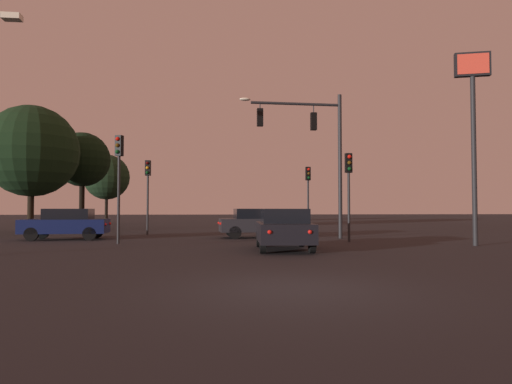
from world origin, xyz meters
TOP-DOWN VIEW (x-y plane):
  - ground_plane at (0.00, 24.50)m, footprint 168.00×168.00m
  - traffic_signal_mast_arm at (3.69, 14.17)m, footprint 5.31×0.51m
  - traffic_light_corner_left at (-5.56, 11.62)m, footprint 0.37×0.39m
  - traffic_light_corner_right at (4.79, 11.87)m, footprint 0.30×0.35m
  - traffic_light_median at (4.87, 21.07)m, footprint 0.33×0.37m
  - traffic_light_far_side at (-5.28, 18.64)m, footprint 0.34×0.37m
  - car_nearside_lane at (1.13, 8.07)m, footprint 2.12×4.19m
  - car_crossing_left at (-8.65, 14.62)m, footprint 4.13×2.01m
  - car_crossing_right at (0.90, 15.19)m, footprint 4.22×2.10m
  - store_sign_illuminated at (9.26, 9.14)m, footprint 1.41×0.63m
  - tree_behind_sign at (-11.10, 26.14)m, footprint 4.03×4.03m
  - tree_left_far at (-11.80, 37.14)m, footprint 4.43×4.43m
  - tree_center_horizon at (-12.86, 21.22)m, footprint 5.77×5.77m

SIDE VIEW (x-z plane):
  - ground_plane at x=0.00m, z-range 0.00..0.00m
  - car_crossing_left at x=-8.65m, z-range 0.03..1.55m
  - car_crossing_right at x=0.90m, z-range 0.03..1.55m
  - car_nearside_lane at x=1.13m, z-range 0.03..1.55m
  - traffic_light_corner_right at x=4.79m, z-range 0.86..4.95m
  - traffic_light_median at x=4.87m, z-range 0.90..5.20m
  - traffic_light_far_side at x=-5.28m, z-range 0.91..5.29m
  - traffic_light_corner_left at x=-5.56m, z-range 0.96..5.68m
  - tree_left_far at x=-11.80m, z-range 1.20..8.03m
  - traffic_signal_mast_arm at x=3.69m, z-range 1.32..8.75m
  - tree_behind_sign at x=-11.10m, z-range 1.55..8.74m
  - tree_center_horizon at x=-12.86m, z-range 1.13..9.17m
  - store_sign_illuminated at x=9.26m, z-range 1.78..9.80m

